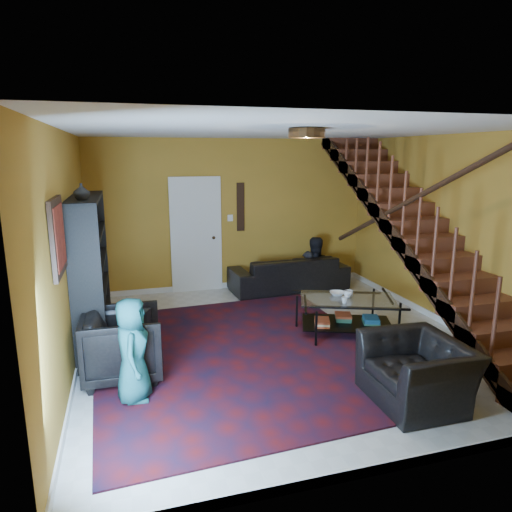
{
  "coord_description": "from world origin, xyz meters",
  "views": [
    {
      "loc": [
        -1.94,
        -5.54,
        2.52
      ],
      "look_at": [
        -0.22,
        0.4,
        1.13
      ],
      "focal_mm": 32.0,
      "sensor_mm": 36.0,
      "label": 1
    }
  ],
  "objects_px": {
    "bookshelf": "(92,276)",
    "coffee_table": "(347,313)",
    "armchair_left": "(123,345)",
    "sofa": "(289,273)",
    "armchair_right": "(416,372)"
  },
  "relations": [
    {
      "from": "bookshelf",
      "to": "coffee_table",
      "type": "relative_size",
      "value": 1.32
    },
    {
      "from": "armchair_left",
      "to": "coffee_table",
      "type": "distance_m",
      "value": 3.13
    },
    {
      "from": "sofa",
      "to": "armchair_right",
      "type": "xyz_separation_m",
      "value": [
        -0.12,
        -4.15,
        0.01
      ]
    },
    {
      "from": "bookshelf",
      "to": "armchair_left",
      "type": "bearing_deg",
      "value": -71.44
    },
    {
      "from": "bookshelf",
      "to": "armchair_left",
      "type": "xyz_separation_m",
      "value": [
        0.35,
        -1.06,
        -0.57
      ]
    },
    {
      "from": "coffee_table",
      "to": "sofa",
      "type": "bearing_deg",
      "value": 91.73
    },
    {
      "from": "armchair_left",
      "to": "sofa",
      "type": "bearing_deg",
      "value": -46.03
    },
    {
      "from": "bookshelf",
      "to": "armchair_right",
      "type": "relative_size",
      "value": 1.97
    },
    {
      "from": "sofa",
      "to": "armchair_right",
      "type": "relative_size",
      "value": 2.15
    },
    {
      "from": "bookshelf",
      "to": "sofa",
      "type": "bearing_deg",
      "value": 26.72
    },
    {
      "from": "coffee_table",
      "to": "bookshelf",
      "type": "bearing_deg",
      "value": 171.05
    },
    {
      "from": "armchair_left",
      "to": "coffee_table",
      "type": "bearing_deg",
      "value": -78.95
    },
    {
      "from": "coffee_table",
      "to": "armchair_left",
      "type": "bearing_deg",
      "value": -170.54
    },
    {
      "from": "armchair_left",
      "to": "coffee_table",
      "type": "height_order",
      "value": "armchair_left"
    },
    {
      "from": "bookshelf",
      "to": "armchair_right",
      "type": "bearing_deg",
      "value": -36.97
    }
  ]
}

